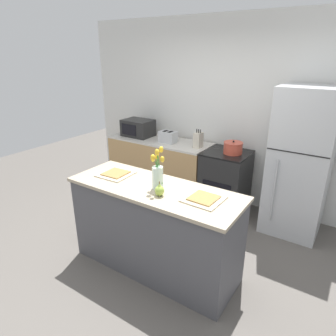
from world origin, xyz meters
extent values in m
plane|color=#59544F|center=(0.00, 0.00, 0.00)|extent=(10.00, 10.00, 0.00)
cube|color=silver|center=(0.00, 2.00, 1.35)|extent=(5.20, 0.08, 2.70)
cube|color=#4C4C51|center=(0.00, 0.00, 0.46)|extent=(1.76, 0.62, 0.92)
cube|color=tan|center=(0.00, 0.00, 0.94)|extent=(1.80, 0.66, 0.03)
cube|color=tan|center=(-1.06, 1.60, 0.43)|extent=(1.68, 0.60, 0.86)
cube|color=beige|center=(-1.06, 1.60, 0.88)|extent=(1.68, 0.60, 0.03)
cube|color=black|center=(0.10, 1.60, 0.44)|extent=(0.60, 0.60, 0.87)
cube|color=black|center=(0.10, 1.60, 0.88)|extent=(0.60, 0.60, 0.02)
cube|color=black|center=(0.10, 1.30, 0.40)|extent=(0.42, 0.01, 0.29)
cube|color=#B7BABC|center=(1.05, 1.60, 0.92)|extent=(0.68, 0.64, 1.85)
cube|color=black|center=(1.05, 1.28, 1.15)|extent=(0.67, 0.01, 0.01)
cylinder|color=#B2B5B7|center=(0.86, 1.26, 0.63)|extent=(0.02, 0.02, 0.80)
cylinder|color=silver|center=(0.05, -0.01, 1.07)|extent=(0.11, 0.11, 0.23)
cylinder|color=#3D8438|center=(0.06, -0.01, 1.14)|extent=(0.10, 0.01, 0.23)
ellipsoid|color=yellow|center=(0.11, -0.01, 1.27)|extent=(0.04, 0.04, 0.06)
cylinder|color=#3D8438|center=(0.06, 0.01, 1.17)|extent=(0.02, 0.04, 0.32)
ellipsoid|color=yellow|center=(0.07, 0.03, 1.35)|extent=(0.04, 0.04, 0.06)
cylinder|color=#3D8438|center=(0.05, 0.00, 1.13)|extent=(0.06, 0.07, 0.23)
ellipsoid|color=yellow|center=(0.02, 0.03, 1.27)|extent=(0.04, 0.04, 0.05)
cylinder|color=#3D8438|center=(0.03, -0.01, 1.12)|extent=(0.09, 0.02, 0.21)
ellipsoid|color=yellow|center=(-0.01, 0.00, 1.25)|extent=(0.04, 0.04, 0.06)
cylinder|color=#3D8438|center=(0.04, -0.03, 1.14)|extent=(0.03, 0.05, 0.25)
ellipsoid|color=yellow|center=(0.03, -0.05, 1.28)|extent=(0.05, 0.05, 0.07)
cylinder|color=#3D8438|center=(0.06, -0.02, 1.17)|extent=(0.04, 0.06, 0.31)
ellipsoid|color=yellow|center=(0.08, -0.05, 1.34)|extent=(0.04, 0.04, 0.06)
ellipsoid|color=#9EBC47|center=(0.16, -0.13, 1.01)|extent=(0.09, 0.09, 0.10)
cone|color=#9EBC47|center=(0.16, -0.13, 1.06)|extent=(0.05, 0.05, 0.04)
cylinder|color=brown|center=(0.16, -0.13, 1.09)|extent=(0.01, 0.01, 0.02)
cube|color=beige|center=(-0.53, 0.03, 0.96)|extent=(0.34, 0.34, 0.01)
cube|color=#A37A42|center=(-0.53, 0.03, 0.97)|extent=(0.25, 0.25, 0.01)
cube|color=beige|center=(0.53, 0.03, 0.96)|extent=(0.34, 0.34, 0.01)
cube|color=#A37A42|center=(0.53, 0.03, 0.97)|extent=(0.25, 0.25, 0.01)
cube|color=#B7BABC|center=(-0.87, 1.56, 0.98)|extent=(0.26, 0.18, 0.17)
cube|color=black|center=(-0.91, 1.56, 1.06)|extent=(0.05, 0.11, 0.01)
cube|color=black|center=(-0.82, 1.56, 1.06)|extent=(0.05, 0.11, 0.01)
cube|color=black|center=(-1.01, 1.56, 1.01)|extent=(0.02, 0.02, 0.02)
cylinder|color=#CC4C38|center=(0.18, 1.59, 0.97)|extent=(0.26, 0.26, 0.14)
cylinder|color=#CC4C38|center=(0.18, 1.59, 1.05)|extent=(0.26, 0.26, 0.01)
sphere|color=black|center=(0.18, 1.59, 1.07)|extent=(0.02, 0.02, 0.02)
cube|color=black|center=(-1.49, 1.60, 1.03)|extent=(0.48, 0.36, 0.27)
cube|color=black|center=(-1.53, 1.42, 1.03)|extent=(0.29, 0.01, 0.18)
cube|color=beige|center=(-0.35, 1.58, 1.00)|extent=(0.10, 0.14, 0.22)
cylinder|color=black|center=(-0.38, 1.58, 1.14)|extent=(0.01, 0.01, 0.05)
cylinder|color=black|center=(-0.35, 1.58, 1.14)|extent=(0.01, 0.01, 0.05)
cylinder|color=black|center=(-0.32, 1.58, 1.14)|extent=(0.01, 0.01, 0.05)
camera|label=1|loc=(1.60, -2.16, 2.20)|focal=32.00mm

